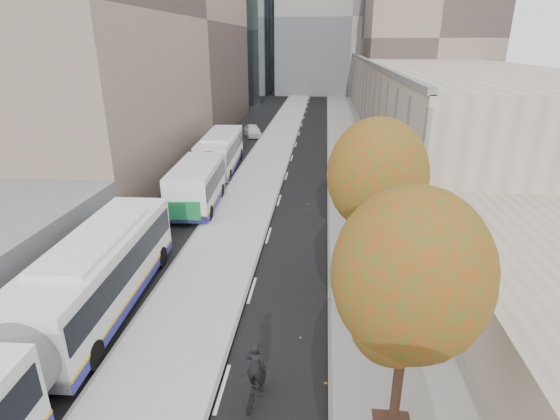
# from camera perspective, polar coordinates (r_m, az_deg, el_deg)

# --- Properties ---
(bus_platform) EXTENTS (4.25, 150.00, 0.15)m
(bus_platform) POSITION_cam_1_polar(r_m,az_deg,el_deg) (41.47, -1.65, 6.61)
(bus_platform) COLOR #B5B5B5
(bus_platform) RESTS_ON ground
(sidewalk) EXTENTS (4.75, 150.00, 0.08)m
(sidewalk) POSITION_cam_1_polar(r_m,az_deg,el_deg) (41.25, 9.51, 6.20)
(sidewalk) COLOR gray
(sidewalk) RESTS_ON ground
(building_tan) EXTENTS (18.00, 92.00, 8.00)m
(building_tan) POSITION_cam_1_polar(r_m,az_deg,el_deg) (70.56, 17.92, 14.90)
(building_tan) COLOR tan
(building_tan) RESTS_ON ground
(building_midrise) EXTENTS (24.00, 46.00, 25.00)m
(building_midrise) POSITION_cam_1_polar(r_m,az_deg,el_deg) (51.67, -23.49, 21.80)
(building_midrise) COLOR gray
(building_midrise) RESTS_ON ground
(building_far_block) EXTENTS (30.00, 18.00, 30.00)m
(building_far_block) POSITION_cam_1_polar(r_m,az_deg,el_deg) (101.03, 9.14, 23.46)
(building_far_block) COLOR gray
(building_far_block) RESTS_ON ground
(bus_shelter) EXTENTS (1.90, 4.40, 2.53)m
(bus_shelter) POSITION_cam_1_polar(r_m,az_deg,el_deg) (18.34, 19.01, -6.93)
(bus_shelter) COLOR #383A3F
(bus_shelter) RESTS_ON sidewalk
(tree_b) EXTENTS (4.00, 4.00, 6.97)m
(tree_b) POSITION_cam_1_polar(r_m,az_deg,el_deg) (11.45, 16.72, -8.13)
(tree_b) COLOR black
(tree_b) RESTS_ON sidewalk
(tree_c) EXTENTS (4.20, 4.20, 7.28)m
(tree_c) POSITION_cam_1_polar(r_m,az_deg,el_deg) (18.70, 12.57, 4.45)
(tree_c) COLOR black
(tree_c) RESTS_ON sidewalk
(bus_near) EXTENTS (3.42, 18.68, 3.10)m
(bus_near) POSITION_cam_1_polar(r_m,az_deg,el_deg) (16.33, -28.73, -14.29)
(bus_near) COLOR white
(bus_near) RESTS_ON ground
(bus_far) EXTENTS (3.73, 18.16, 3.01)m
(bus_far) POSITION_cam_1_polar(r_m,az_deg,el_deg) (34.52, -8.86, 6.07)
(bus_far) COLOR white
(bus_far) RESTS_ON ground
(cyclist) EXTENTS (0.83, 1.75, 2.17)m
(cyclist) POSITION_cam_1_polar(r_m,az_deg,el_deg) (14.33, -3.15, -21.27)
(cyclist) COLOR black
(cyclist) RESTS_ON ground
(distant_car) EXTENTS (2.82, 4.39, 1.39)m
(distant_car) POSITION_cam_1_polar(r_m,az_deg,el_deg) (52.24, -3.57, 10.31)
(distant_car) COLOR silver
(distant_car) RESTS_ON ground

